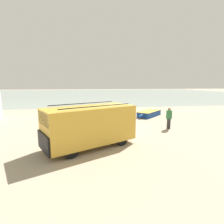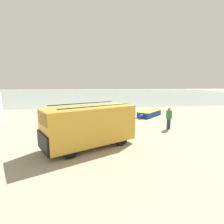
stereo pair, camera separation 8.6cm
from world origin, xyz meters
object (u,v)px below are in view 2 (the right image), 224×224
Objects in this scene: parked_van at (89,125)px; fisherman_0 at (169,116)px; fishing_rowboat_0 at (149,114)px; fishing_rowboat_1 at (84,114)px; fisherman_1 at (74,114)px; fishing_rowboat_2 at (115,121)px.

fisherman_0 is (6.27, 3.10, -0.25)m from parked_van.
fishing_rowboat_0 is (6.57, 8.44, -0.96)m from parked_van.
fisherman_1 reaches higher than fishing_rowboat_1.
fishing_rowboat_1 is 1.02× the size of fishing_rowboat_2.
fisherman_0 reaches higher than fishing_rowboat_1.
parked_van reaches higher than fishing_rowboat_1.
fisherman_0 is at bearing 42.48° from fishing_rowboat_0.
fishing_rowboat_2 is 3.62m from fisherman_1.
parked_van is at bearing -8.81° from fishing_rowboat_2.
fishing_rowboat_2 is 2.39× the size of fisherman_1.
fisherman_0 is 7.66m from fisherman_1.
fisherman_1 is at bearing -88.00° from fishing_rowboat_1.
fishing_rowboat_2 reaches higher than fishing_rowboat_1.
fishing_rowboat_0 is 0.81× the size of fishing_rowboat_1.
parked_van is 9.61m from fishing_rowboat_1.
fisherman_1 is (-7.74, -3.53, 0.77)m from fishing_rowboat_0.
fishing_rowboat_1 is at bearing -144.66° from fisherman_0.
fishing_rowboat_0 is 7.09m from fishing_rowboat_1.
fishing_rowboat_0 is at bearing -154.85° from parked_van.
fishing_rowboat_0 reaches higher than fishing_rowboat_2.
fishing_rowboat_0 is 5.40m from fisherman_0.
parked_van is at bearing 7.81° from fishing_rowboat_0.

